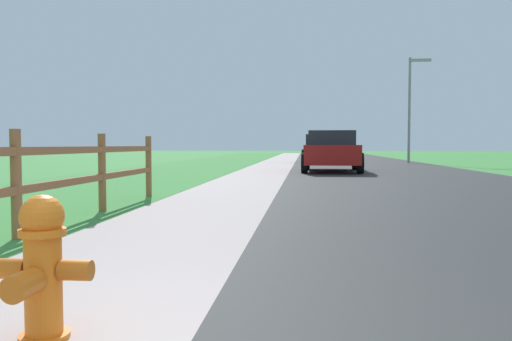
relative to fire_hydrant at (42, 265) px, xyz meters
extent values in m
plane|color=#428F3F|center=(0.75, 24.20, -0.38)|extent=(120.00, 120.00, 0.00)
cube|color=#323232|center=(4.25, 26.20, -0.38)|extent=(7.00, 66.00, 0.01)
cube|color=#B7A39F|center=(-2.25, 26.20, -0.38)|extent=(6.00, 66.00, 0.01)
cube|color=#428F3F|center=(-3.75, 26.20, -0.38)|extent=(5.00, 66.00, 0.00)
cylinder|color=orange|center=(0.00, 0.02, -0.10)|extent=(0.18, 0.18, 0.57)
cylinder|color=orange|center=(0.00, 0.02, -0.37)|extent=(0.25, 0.25, 0.03)
cylinder|color=orange|center=(0.00, 0.02, 0.16)|extent=(0.23, 0.23, 0.03)
sphere|color=orange|center=(0.00, 0.02, 0.24)|extent=(0.22, 0.22, 0.22)
cube|color=#CB6115|center=(0.00, 0.02, 0.31)|extent=(0.04, 0.04, 0.04)
cylinder|color=#CB6115|center=(-0.17, 0.02, -0.03)|extent=(0.16, 0.10, 0.10)
cylinder|color=#CB6115|center=(0.17, 0.02, -0.03)|extent=(0.16, 0.10, 0.10)
cylinder|color=#CB6115|center=(0.00, -0.17, -0.06)|extent=(0.13, 0.19, 0.13)
cylinder|color=#925C37|center=(-1.64, 2.60, 0.19)|extent=(0.11, 0.11, 1.15)
cylinder|color=#925C37|center=(-1.64, 4.86, 0.19)|extent=(0.11, 0.11, 1.15)
cylinder|color=#925C37|center=(-1.64, 7.12, 0.19)|extent=(0.11, 0.11, 1.15)
cube|color=#925C37|center=(-1.64, 2.60, 0.13)|extent=(0.07, 9.05, 0.09)
cube|color=#925C37|center=(-1.64, 2.60, 0.53)|extent=(0.07, 9.05, 0.09)
cube|color=maroon|center=(2.29, 16.90, 0.26)|extent=(2.04, 4.55, 0.68)
cube|color=#1E232B|center=(2.29, 16.98, 0.86)|extent=(1.73, 2.10, 0.52)
cylinder|color=black|center=(1.39, 18.32, -0.03)|extent=(0.24, 0.72, 0.72)
cylinder|color=black|center=(3.28, 18.26, -0.03)|extent=(0.24, 0.72, 0.72)
cylinder|color=black|center=(1.30, 15.54, -0.03)|extent=(0.24, 0.72, 0.72)
cylinder|color=black|center=(3.19, 15.48, -0.03)|extent=(0.24, 0.72, 0.72)
cube|color=black|center=(2.16, 26.42, 0.26)|extent=(1.87, 4.40, 0.66)
cube|color=#1E232B|center=(2.17, 26.67, 0.88)|extent=(1.64, 2.25, 0.59)
cylinder|color=black|center=(1.25, 27.78, -0.01)|extent=(0.23, 0.74, 0.74)
cylinder|color=black|center=(3.10, 27.77, -0.01)|extent=(0.23, 0.74, 0.74)
cylinder|color=black|center=(1.23, 25.06, -0.01)|extent=(0.23, 0.74, 0.74)
cylinder|color=black|center=(3.08, 25.05, -0.01)|extent=(0.23, 0.74, 0.74)
cylinder|color=gray|center=(6.90, 26.26, 2.45)|extent=(0.14, 0.14, 5.67)
cube|color=#999999|center=(7.45, 26.26, 5.14)|extent=(1.10, 0.20, 0.14)
camera|label=1|loc=(1.31, -2.46, 0.60)|focal=36.40mm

